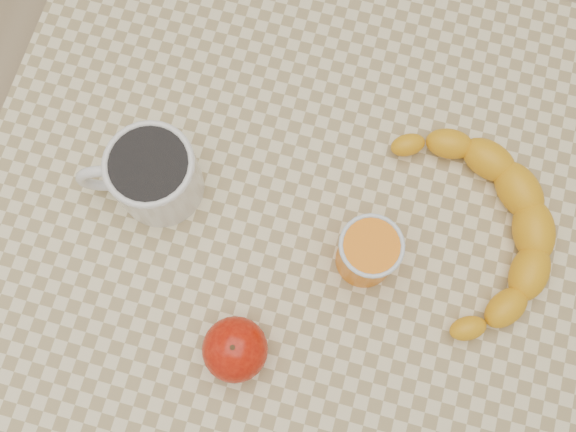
% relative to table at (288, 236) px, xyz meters
% --- Properties ---
extents(ground, '(3.00, 3.00, 0.00)m').
position_rel_table_xyz_m(ground, '(0.00, 0.00, -0.66)').
color(ground, tan).
rests_on(ground, ground).
extents(table, '(0.80, 0.80, 0.75)m').
position_rel_table_xyz_m(table, '(0.00, 0.00, 0.00)').
color(table, beige).
rests_on(table, ground).
extents(coffee_mug, '(0.16, 0.13, 0.09)m').
position_rel_table_xyz_m(coffee_mug, '(-0.17, -0.00, 0.13)').
color(coffee_mug, silver).
rests_on(coffee_mug, table).
extents(orange_juice_glass, '(0.07, 0.07, 0.09)m').
position_rel_table_xyz_m(orange_juice_glass, '(0.10, -0.02, 0.13)').
color(orange_juice_glass, orange).
rests_on(orange_juice_glass, table).
extents(apple, '(0.08, 0.08, 0.07)m').
position_rel_table_xyz_m(apple, '(-0.02, -0.17, 0.12)').
color(apple, '#8C0B04').
rests_on(apple, table).
extents(banana, '(0.42, 0.45, 0.05)m').
position_rel_table_xyz_m(banana, '(0.22, 0.04, 0.11)').
color(banana, gold).
rests_on(banana, table).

